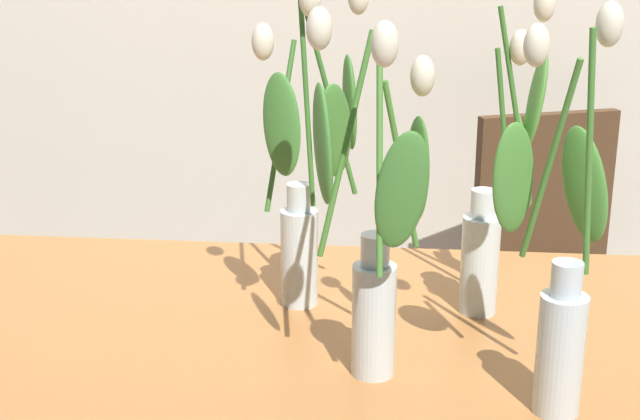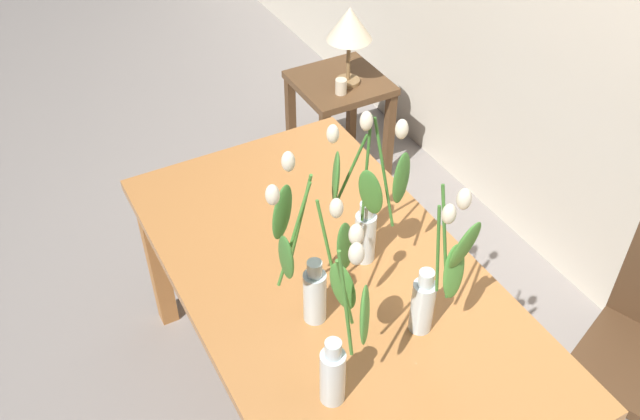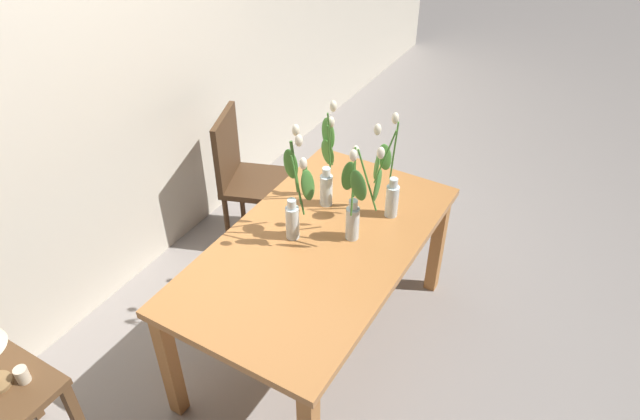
# 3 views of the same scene
# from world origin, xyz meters

# --- Properties ---
(ground_plane) EXTENTS (18.00, 18.00, 0.00)m
(ground_plane) POSITION_xyz_m (0.00, 0.00, 0.00)
(ground_plane) COLOR gray
(room_wall_rear) EXTENTS (9.00, 0.10, 2.70)m
(room_wall_rear) POSITION_xyz_m (0.00, 1.35, 1.35)
(room_wall_rear) COLOR beige
(room_wall_rear) RESTS_ON ground
(dining_table) EXTENTS (1.60, 0.90, 0.74)m
(dining_table) POSITION_xyz_m (0.00, 0.00, 0.65)
(dining_table) COLOR #B7753D
(dining_table) RESTS_ON ground
(tulip_vase_0) EXTENTS (0.19, 0.24, 0.57)m
(tulip_vase_0) POSITION_xyz_m (0.12, -0.14, 0.96)
(tulip_vase_0) COLOR silver
(tulip_vase_0) RESTS_ON dining_table
(tulip_vase_1) EXTENTS (0.19, 0.14, 0.58)m
(tulip_vase_1) POSITION_xyz_m (0.38, -0.19, 0.93)
(tulip_vase_1) COLOR silver
(tulip_vase_1) RESTS_ON dining_table
(tulip_vase_2) EXTENTS (0.18, 0.23, 0.59)m
(tulip_vase_2) POSITION_xyz_m (-0.01, 0.12, 0.96)
(tulip_vase_2) COLOR silver
(tulip_vase_2) RESTS_ON dining_table
(tulip_vase_3) EXTENTS (0.14, 0.13, 0.58)m
(tulip_vase_3) POSITION_xyz_m (0.32, 0.14, 0.93)
(tulip_vase_3) COLOR silver
(tulip_vase_3) RESTS_ON dining_table
(dining_chair) EXTENTS (0.52, 0.52, 0.93)m
(dining_chair) POSITION_xyz_m (0.58, 0.91, 0.52)
(dining_chair) COLOR #4C331E
(dining_chair) RESTS_ON ground
(side_table) EXTENTS (0.44, 0.44, 0.55)m
(side_table) POSITION_xyz_m (-1.33, 0.79, 0.43)
(side_table) COLOR brown
(side_table) RESTS_ON ground
(pillar_candle) EXTENTS (0.06, 0.06, 0.07)m
(pillar_candle) POSITION_xyz_m (-1.21, 0.73, 0.59)
(pillar_candle) COLOR beige
(pillar_candle) RESTS_ON side_table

